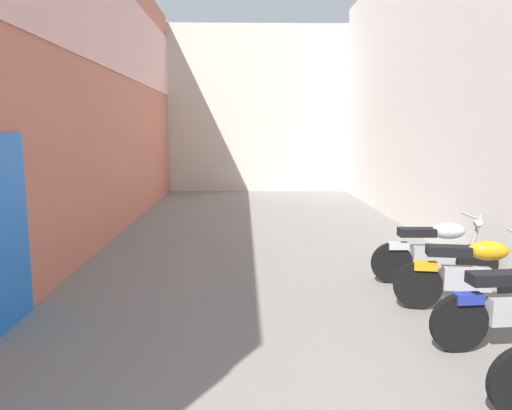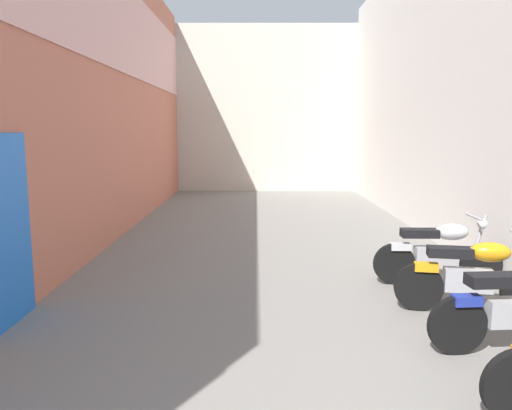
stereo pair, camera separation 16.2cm
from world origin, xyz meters
TOP-DOWN VIEW (x-y plane):
  - ground_plane at (0.00, 7.16)m, footprint 34.33×34.33m
  - building_left at (-3.41, 9.11)m, footprint 0.45×18.33m
  - building_right at (3.42, 9.16)m, footprint 0.45×18.33m
  - building_far_end at (0.00, 19.33)m, footprint 9.44×2.00m
  - motorcycle_fifth at (2.28, 5.94)m, footprint 1.84×0.58m
  - motorcycle_sixth at (2.28, 7.11)m, footprint 1.85×0.58m

SIDE VIEW (x-z plane):
  - ground_plane at x=0.00m, z-range 0.00..0.00m
  - motorcycle_fifth at x=2.28m, z-range -0.02..1.02m
  - motorcycle_sixth at x=2.28m, z-range -0.02..1.02m
  - building_far_end at x=0.00m, z-range 0.00..5.93m
  - building_left at x=-3.41m, z-range 0.02..6.16m
  - building_right at x=3.42m, z-range 0.00..6.39m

